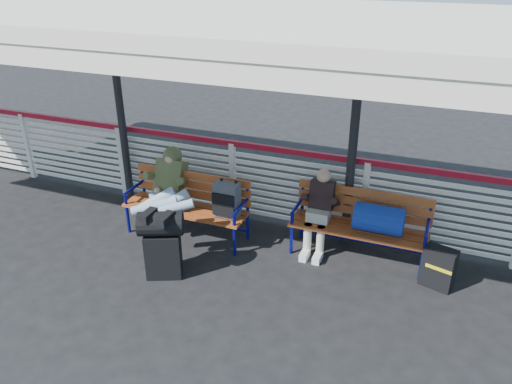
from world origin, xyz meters
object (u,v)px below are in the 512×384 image
at_px(traveler_man, 165,197).
at_px(bench_right, 371,219).
at_px(companion_person, 319,211).
at_px(bench_left, 201,200).
at_px(luggage_stack, 162,242).
at_px(suitcase_side, 438,268).

bearing_deg(traveler_man, bench_right, 13.40).
xyz_separation_m(bench_right, companion_person, (-0.69, -0.00, -0.01)).
xyz_separation_m(traveler_man, companion_person, (2.00, 0.64, -0.14)).
bearing_deg(bench_left, traveler_man, -136.83).
distance_m(bench_right, companion_person, 0.69).
xyz_separation_m(luggage_stack, traveler_man, (-0.35, 0.69, 0.24)).
relative_size(luggage_stack, traveler_man, 0.56).
bearing_deg(luggage_stack, traveler_man, 92.95).
distance_m(traveler_man, companion_person, 2.10).
xyz_separation_m(luggage_stack, bench_right, (2.34, 1.33, 0.11)).
distance_m(companion_person, suitcase_side, 1.66).
bearing_deg(luggage_stack, bench_left, 65.13).
bearing_deg(companion_person, bench_left, -169.72).
distance_m(luggage_stack, bench_left, 1.03).
bearing_deg(suitcase_side, traveler_man, -158.52).
relative_size(traveler_man, companion_person, 1.43).
xyz_separation_m(bench_left, traveler_man, (-0.37, -0.34, 0.13)).
bearing_deg(bench_left, companion_person, 10.28).
height_order(luggage_stack, bench_right, bench_right).
distance_m(traveler_man, suitcase_side, 3.64).
bearing_deg(companion_person, bench_right, 0.12).
xyz_separation_m(luggage_stack, suitcase_side, (3.25, 1.03, -0.23)).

